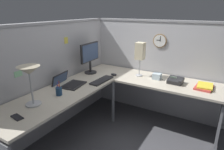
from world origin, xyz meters
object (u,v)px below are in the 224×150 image
Objects in this scene: desk_lamp_dome at (29,74)px; pen_cup at (59,91)px; office_phone at (176,81)px; book_stack at (204,87)px; cell_phone at (17,117)px; wall_clock at (160,41)px; tissue_box at (157,76)px; monitor at (90,56)px; computer_mouse at (114,75)px; laptop at (68,83)px; keyboard at (102,80)px; desk_lamp_paper at (140,52)px.

pen_cup is at bearing -9.90° from desk_lamp_dome.
book_stack is at bearing -87.94° from office_phone.
wall_clock is at bearing -10.87° from cell_phone.
pen_cup is at bearing 144.41° from tissue_box.
monitor is at bearing 6.35° from desk_lamp_dome.
pen_cup is (-0.99, 0.20, 0.04)m from computer_mouse.
tissue_box is (0.27, -1.05, -0.25)m from monitor.
desk_lamp_dome is at bearing 170.10° from pen_cup.
monitor is 4.17× the size of tissue_box.
monitor is 1.75m from book_stack.
cell_phone is 2.30m from book_stack.
wall_clock reaches higher than laptop.
book_stack is 0.98m from wall_clock.
cell_phone is (-1.59, 0.17, -0.01)m from computer_mouse.
tissue_box is (0.86, -1.01, 0.02)m from laptop.
pen_cup is 1.75m from wall_clock.
keyboard is 2.99× the size of cell_phone.
office_phone is (1.48, -1.20, -0.33)m from desk_lamp_dome.
monitor is at bearing 100.72° from computer_mouse.
laptop reaches higher than office_phone.
pen_cup is 0.60m from cell_phone.
keyboard is 1.07m from office_phone.
wall_clock is (1.50, -0.76, 0.48)m from pen_cup.
pen_cup is 0.60× the size of book_stack.
pen_cup is 1.36m from desk_lamp_paper.
desk_lamp_dome reaches higher than keyboard.
keyboard is 0.81× the size of desk_lamp_paper.
desk_lamp_dome is at bearing 158.06° from desk_lamp_paper.
computer_mouse is at bearing -28.59° from laptop.
computer_mouse is at bearing -3.00° from keyboard.
desk_lamp_paper is at bearing 85.53° from office_phone.
keyboard is 1.13m from wall_clock.
desk_lamp_dome is 1.93m from office_phone.
book_stack is at bearing -46.56° from desk_lamp_dome.
monitor reaches higher than tissue_box.
desk_lamp_dome reaches higher than pen_cup.
laptop is at bearing -176.35° from monitor.
desk_lamp_paper is at bearing -35.05° from keyboard.
monitor reaches higher than desk_lamp_dome.
monitor is at bearing 12.13° from pen_cup.
office_phone is 1.77× the size of tissue_box.
cell_phone is (-0.27, -0.09, -0.36)m from desk_lamp_dome.
wall_clock is at bearing -33.32° from desk_lamp_paper.
desk_lamp_paper is 0.40m from wall_clock.
desk_lamp_paper is at bearing -21.94° from desk_lamp_dome.
keyboard is 0.71m from pen_cup.
tissue_box is (0.50, -0.67, 0.03)m from keyboard.
monitor reaches higher than office_phone.
pen_cup is at bearing 153.18° from wall_clock.
wall_clock is at bearing 47.47° from office_phone.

